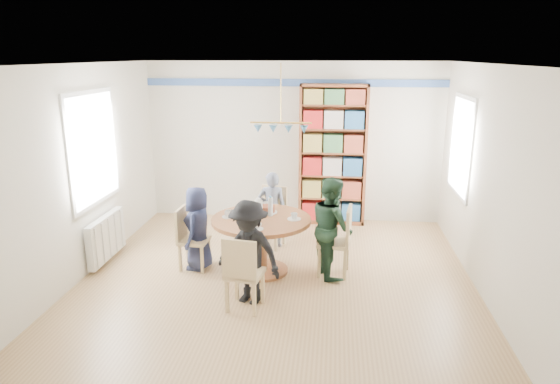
# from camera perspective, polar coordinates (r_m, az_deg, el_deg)

# --- Properties ---
(ground) EXTENTS (5.00, 5.00, 0.00)m
(ground) POSITION_cam_1_polar(r_m,az_deg,el_deg) (6.57, -0.39, -9.80)
(ground) COLOR tan
(room_shell) EXTENTS (5.00, 5.00, 5.00)m
(room_shell) POSITION_cam_1_polar(r_m,az_deg,el_deg) (6.93, -1.73, 5.87)
(room_shell) COLOR white
(room_shell) RESTS_ON ground
(radiator) EXTENTS (0.12, 1.00, 0.60)m
(radiator) POSITION_cam_1_polar(r_m,az_deg,el_deg) (7.36, -19.22, -4.91)
(radiator) COLOR silver
(radiator) RESTS_ON ground
(dining_table) EXTENTS (1.30, 1.30, 0.75)m
(dining_table) POSITION_cam_1_polar(r_m,az_deg,el_deg) (6.55, -2.14, -4.61)
(dining_table) COLOR brown
(dining_table) RESTS_ON ground
(chair_left) EXTENTS (0.39, 0.39, 0.85)m
(chair_left) POSITION_cam_1_polar(r_m,az_deg,el_deg) (6.80, -10.39, -4.91)
(chair_left) COLOR #D3BC82
(chair_left) RESTS_ON ground
(chair_right) EXTENTS (0.45, 0.45, 0.92)m
(chair_right) POSITION_cam_1_polar(r_m,az_deg,el_deg) (6.53, 6.88, -5.23)
(chair_right) COLOR #D3BC82
(chair_right) RESTS_ON ground
(chair_far) EXTENTS (0.49, 0.49, 0.90)m
(chair_far) POSITION_cam_1_polar(r_m,az_deg,el_deg) (7.50, -0.92, -2.46)
(chair_far) COLOR #D3BC82
(chair_far) RESTS_ON ground
(chair_near) EXTENTS (0.45, 0.45, 0.89)m
(chair_near) POSITION_cam_1_polar(r_m,az_deg,el_deg) (5.61, -4.30, -8.97)
(chair_near) COLOR #D3BC82
(chair_near) RESTS_ON ground
(person_left) EXTENTS (0.40, 0.58, 1.13)m
(person_left) POSITION_cam_1_polar(r_m,az_deg,el_deg) (6.75, -9.35, -4.10)
(person_left) COLOR #191E37
(person_left) RESTS_ON ground
(person_right) EXTENTS (0.68, 0.77, 1.31)m
(person_right) POSITION_cam_1_polar(r_m,az_deg,el_deg) (6.47, 5.96, -4.01)
(person_right) COLOR #193221
(person_right) RESTS_ON ground
(person_far) EXTENTS (0.44, 0.30, 1.15)m
(person_far) POSITION_cam_1_polar(r_m,az_deg,el_deg) (7.42, -0.93, -2.01)
(person_far) COLOR gray
(person_far) RESTS_ON ground
(person_near) EXTENTS (0.91, 0.72, 1.24)m
(person_near) POSITION_cam_1_polar(r_m,az_deg,el_deg) (5.75, -3.56, -6.92)
(person_near) COLOR black
(person_near) RESTS_ON ground
(bookshelf) EXTENTS (1.12, 0.33, 2.34)m
(bookshelf) POSITION_cam_1_polar(r_m,az_deg,el_deg) (8.40, 6.04, 4.07)
(bookshelf) COLOR brown
(bookshelf) RESTS_ON ground
(tableware) EXTENTS (1.04, 1.04, 0.27)m
(tableware) POSITION_cam_1_polar(r_m,az_deg,el_deg) (6.50, -2.33, -2.43)
(tableware) COLOR white
(tableware) RESTS_ON dining_table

